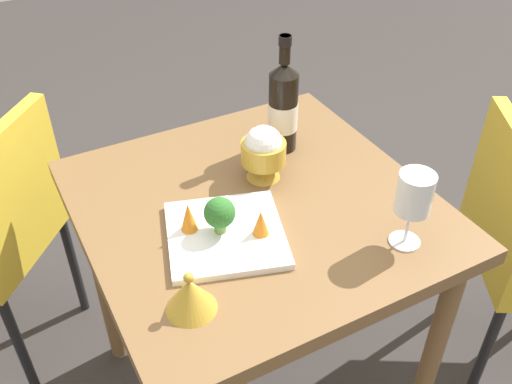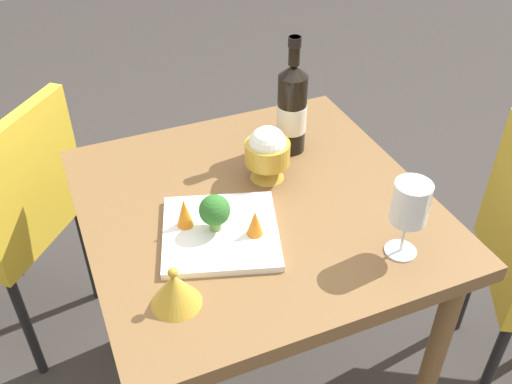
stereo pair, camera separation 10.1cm
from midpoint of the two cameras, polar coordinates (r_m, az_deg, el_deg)
dining_table at (r=1.42m, az=-2.04°, el=-4.31°), size 0.79×0.79×0.75m
chair_by_wall at (r=1.80m, az=-25.33°, el=-2.94°), size 0.56×0.56×0.85m
wine_bottle at (r=1.47m, az=0.73°, el=8.40°), size 0.08×0.08×0.31m
wine_glass at (r=1.19m, az=13.13°, el=-0.37°), size 0.08×0.08×0.18m
rice_bowl at (r=1.39m, az=-1.34°, el=3.95°), size 0.11×0.11×0.14m
rice_bowl_lid at (r=1.10m, az=-9.19°, el=-10.11°), size 0.10×0.10×0.09m
serving_plate at (r=1.26m, az=-5.33°, el=-4.30°), size 0.31×0.31×0.02m
broccoli_floret at (r=1.22m, az=-5.99°, el=-2.19°), size 0.07×0.07×0.09m
carrot_garnish_left at (r=1.22m, az=-1.88°, el=-3.12°), size 0.04×0.04×0.06m
carrot_garnish_right at (r=1.24m, az=-9.02°, el=-2.52°), size 0.04×0.04×0.07m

